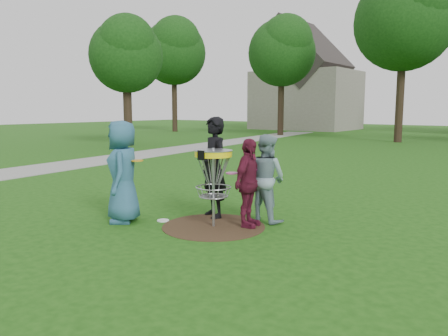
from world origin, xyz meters
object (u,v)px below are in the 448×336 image
Objects in this scene: player_blue at (123,172)px; player_maroon at (248,183)px; disc_golf_basket at (213,169)px; player_black at (214,167)px; player_grey at (266,178)px.

player_maroon is at bearing 75.30° from player_blue.
player_blue is at bearing -154.44° from disc_golf_basket.
disc_golf_basket is (0.43, -0.55, 0.07)m from player_black.
player_grey reaches higher than disc_golf_basket.
disc_golf_basket is at bearing 68.44° from player_grey.
player_maroon is (0.91, -0.18, -0.18)m from player_black.
player_grey is 1.03× the size of player_maroon.
player_blue is 0.97× the size of player_black.
player_blue is 1.19× the size of player_maroon.
player_black is 0.70m from disc_golf_basket.
player_blue is at bearing 47.14° from player_grey.
player_grey is at bearing -14.25° from player_maroon.
player_maroon is (1.99, 1.09, -0.15)m from player_blue.
player_black is at bearing 128.02° from disc_golf_basket.
player_blue is at bearing -104.44° from player_black.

